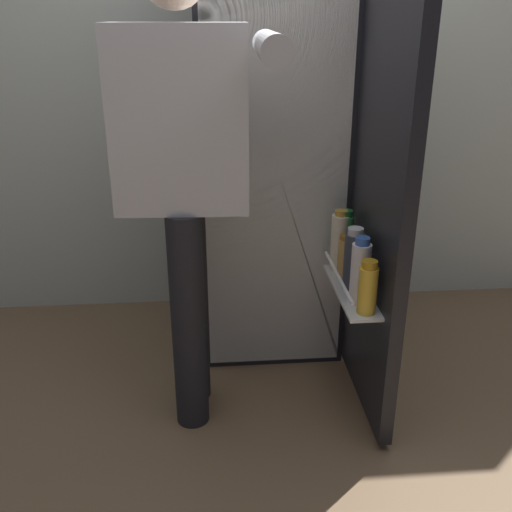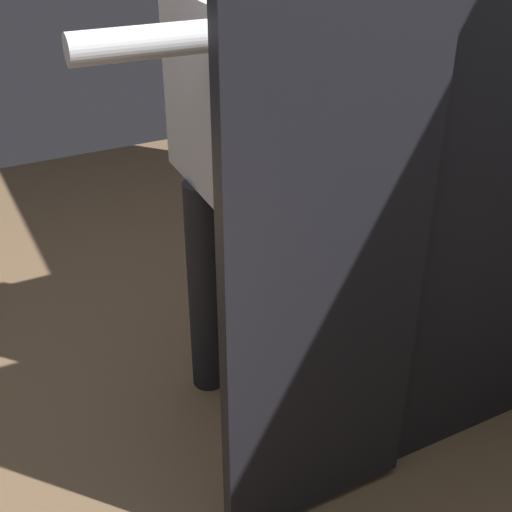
# 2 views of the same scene
# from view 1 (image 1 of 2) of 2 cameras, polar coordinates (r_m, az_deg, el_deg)

# --- Properties ---
(ground_plane) EXTENTS (5.64, 5.64, 0.00)m
(ground_plane) POSITION_cam_1_polar(r_m,az_deg,el_deg) (2.34, 2.53, -14.02)
(ground_plane) COLOR brown
(kitchen_wall) EXTENTS (4.40, 0.10, 2.44)m
(kitchen_wall) POSITION_cam_1_polar(r_m,az_deg,el_deg) (2.82, 0.46, 19.12)
(kitchen_wall) COLOR beige
(kitchen_wall) RESTS_ON ground_plane
(refrigerator) EXTENTS (0.64, 1.22, 1.74)m
(refrigerator) POSITION_cam_1_polar(r_m,az_deg,el_deg) (2.46, 1.86, 10.21)
(refrigerator) COLOR black
(refrigerator) RESTS_ON ground_plane
(person) EXTENTS (0.53, 0.75, 1.62)m
(person) POSITION_cam_1_polar(r_m,az_deg,el_deg) (1.90, -7.03, 9.54)
(person) COLOR black
(person) RESTS_ON ground_plane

